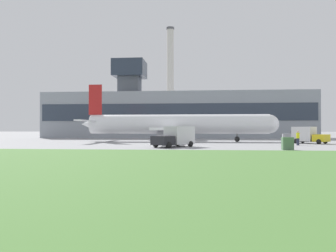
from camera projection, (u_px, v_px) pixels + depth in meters
ground_plane at (165, 143)px, 50.26m from camera, size 400.00×400.00×0.00m
grass_strip at (81, 178)px, 13.91m from camera, size 240.00×37.00×0.06m
terminal_building at (174, 114)px, 79.61m from camera, size 62.86×13.39×18.90m
smokestack_left at (170, 81)px, 113.05m from camera, size 2.73×2.73×37.26m
airplane at (175, 125)px, 54.47m from camera, size 32.95×29.32×9.66m
pushback_tug at (296, 137)px, 54.58m from camera, size 4.33×2.60×1.81m
baggage_truck at (308, 135)px, 47.36m from camera, size 5.03×4.84×2.43m
fuel_truck at (176, 137)px, 38.22m from camera, size 4.96×5.58×2.41m
ground_crew_person at (298, 138)px, 41.95m from camera, size 0.48×0.48×1.86m
utility_cabinet at (288, 144)px, 32.79m from camera, size 1.06×0.76×1.28m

